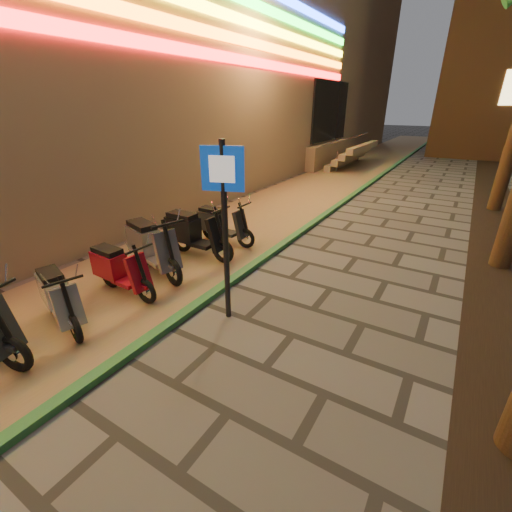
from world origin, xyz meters
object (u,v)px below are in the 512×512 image
Objects in this scene: scooter_5 at (58,297)px; scooter_8 at (192,233)px; scooter_6 at (118,269)px; scooter_9 at (220,224)px; scooter_7 at (150,246)px; pedestrian_sign at (224,211)px.

scooter_8 is at bearing 105.96° from scooter_5.
scooter_6 is 0.97× the size of scooter_9.
scooter_7 is at bearing 102.00° from scooter_6.
scooter_9 is at bearing 99.42° from scooter_7.
scooter_7 is 1.16× the size of scooter_9.
scooter_7 reaches higher than scooter_8.
scooter_5 is at bearing -69.54° from scooter_7.
scooter_9 is at bearing 108.83° from pedestrian_sign.
scooter_6 is at bearing 169.81° from pedestrian_sign.
scooter_8 is at bearing 91.58° from scooter_6.
scooter_8 is (0.19, 1.08, -0.02)m from scooter_7.
scooter_7 is 1.09m from scooter_8.
pedestrian_sign is 1.52× the size of scooter_7.
scooter_6 is 0.95m from scooter_7.
scooter_5 is 0.97× the size of scooter_6.
scooter_7 reaches higher than scooter_6.
scooter_5 is at bearing -87.75° from scooter_6.
scooter_9 is at bearing 105.36° from scooter_5.
scooter_7 is 2.05m from scooter_9.
scooter_6 is (-2.17, -0.38, -1.34)m from pedestrian_sign.
scooter_9 is at bearing 90.83° from scooter_6.
scooter_7 is (-2.33, 0.56, -1.24)m from pedestrian_sign.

